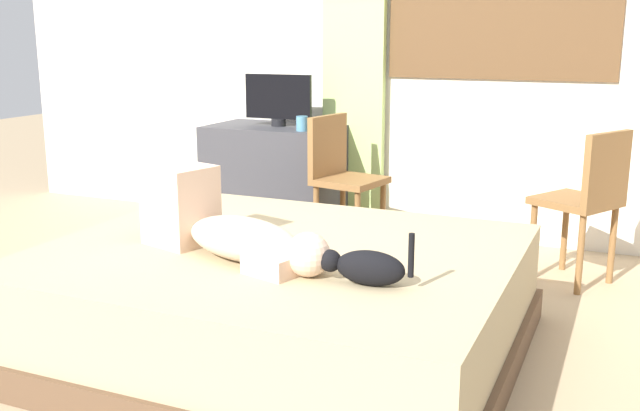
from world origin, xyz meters
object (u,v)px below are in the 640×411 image
cat (365,267)px  tv_monitor (278,99)px  chair_spare (588,195)px  person_lying (226,228)px  desk (275,179)px  cup (302,124)px  chair_by_desk (341,172)px  bed (281,300)px

cat → tv_monitor: size_ratio=0.75×
chair_spare → person_lying: bearing=-128.6°
tv_monitor → desk: bearing=180.0°
tv_monitor → chair_spare: size_ratio=0.56×
desk → tv_monitor: tv_monitor is taller
person_lying → cat: (0.65, -0.12, -0.05)m
tv_monitor → chair_spare: bearing=-10.0°
person_lying → cat: person_lying is taller
cup → chair_spare: chair_spare is taller
cat → chair_by_desk: chair_by_desk is taller
tv_monitor → chair_by_desk: size_ratio=0.56×
cat → tv_monitor: bearing=123.8°
person_lying → chair_spare: chair_spare is taller
chair_by_desk → chair_spare: (1.48, -0.09, 0.00)m
cat → cup: size_ratio=3.72×
bed → tv_monitor: bearing=116.7°
cat → chair_by_desk: 2.01m
chair_by_desk → chair_spare: same height
cat → desk: (-1.44, 2.10, -0.17)m
bed → cat: bearing=-31.3°
cup → desk: bearing=149.8°
bed → chair_by_desk: size_ratio=2.33×
cat → chair_by_desk: (-0.84, 1.83, -0.03)m
chair_spare → bed: bearing=-128.4°
cup → tv_monitor: bearing=146.6°
cup → chair_spare: size_ratio=0.11×
desk → chair_by_desk: 0.68m
cat → bed: bearing=148.7°
desk → tv_monitor: (0.03, -0.00, 0.55)m
desk → cup: size_ratio=9.34×
cat → chair_spare: bearing=69.8°
desk → chair_by_desk: size_ratio=1.05×
person_lying → chair_spare: 2.07m
bed → chair_spare: chair_spare is taller
person_lying → tv_monitor: tv_monitor is taller
desk → cup: (0.29, -0.17, 0.42)m
bed → desk: size_ratio=2.23×
desk → cup: 0.54m
person_lying → chair_by_desk: bearing=96.2°
cat → cup: 2.26m
cup → chair_by_desk: (0.32, -0.11, -0.28)m
bed → chair_by_desk: 1.58m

